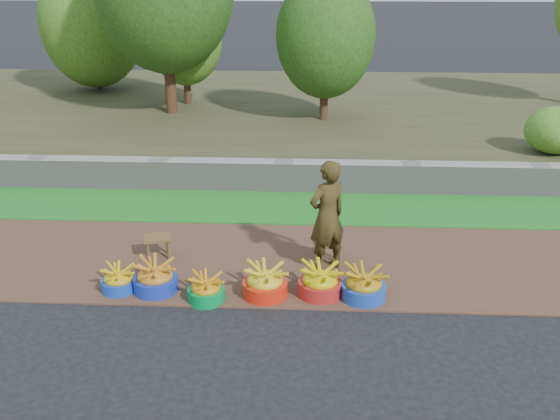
{
  "coord_description": "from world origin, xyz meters",
  "views": [
    {
      "loc": [
        0.46,
        -6.39,
        3.84
      ],
      "look_at": [
        0.07,
        1.3,
        0.75
      ],
      "focal_mm": 40.0,
      "sensor_mm": 36.0,
      "label": 1
    }
  ],
  "objects_px": {
    "vendor_woman": "(327,216)",
    "basin_a": "(119,280)",
    "basin_b": "(155,278)",
    "basin_d": "(265,283)",
    "basin_e": "(320,282)",
    "basin_c": "(206,289)",
    "basin_f": "(364,286)",
    "stool_left": "(157,241)",
    "stool_right": "(328,246)"
  },
  "relations": [
    {
      "from": "basin_e",
      "to": "basin_f",
      "type": "bearing_deg",
      "value": -6.43
    },
    {
      "from": "stool_left",
      "to": "vendor_woman",
      "type": "distance_m",
      "value": 2.37
    },
    {
      "from": "basin_b",
      "to": "basin_c",
      "type": "xyz_separation_m",
      "value": [
        0.66,
        -0.19,
        -0.03
      ]
    },
    {
      "from": "basin_b",
      "to": "basin_d",
      "type": "bearing_deg",
      "value": -2.14
    },
    {
      "from": "basin_b",
      "to": "basin_e",
      "type": "relative_size",
      "value": 1.02
    },
    {
      "from": "basin_c",
      "to": "vendor_woman",
      "type": "xyz_separation_m",
      "value": [
        1.46,
        0.89,
        0.62
      ]
    },
    {
      "from": "basin_a",
      "to": "vendor_woman",
      "type": "distance_m",
      "value": 2.75
    },
    {
      "from": "basin_f",
      "to": "stool_left",
      "type": "relative_size",
      "value": 1.26
    },
    {
      "from": "stool_left",
      "to": "basin_b",
      "type": "bearing_deg",
      "value": -78.63
    },
    {
      "from": "basin_c",
      "to": "stool_right",
      "type": "relative_size",
      "value": 1.05
    },
    {
      "from": "basin_d",
      "to": "basin_e",
      "type": "height_order",
      "value": "basin_d"
    },
    {
      "from": "vendor_woman",
      "to": "stool_left",
      "type": "bearing_deg",
      "value": -40.74
    },
    {
      "from": "basin_f",
      "to": "stool_right",
      "type": "bearing_deg",
      "value": 113.83
    },
    {
      "from": "basin_b",
      "to": "vendor_woman",
      "type": "distance_m",
      "value": 2.31
    },
    {
      "from": "vendor_woman",
      "to": "basin_a",
      "type": "bearing_deg",
      "value": -20.1
    },
    {
      "from": "basin_e",
      "to": "vendor_woman",
      "type": "relative_size",
      "value": 0.36
    },
    {
      "from": "basin_a",
      "to": "basin_f",
      "type": "xyz_separation_m",
      "value": [
        3.02,
        -0.05,
        0.03
      ]
    },
    {
      "from": "stool_left",
      "to": "basin_e",
      "type": "bearing_deg",
      "value": -22.26
    },
    {
      "from": "basin_a",
      "to": "basin_b",
      "type": "xyz_separation_m",
      "value": [
        0.46,
        0.01,
        0.04
      ]
    },
    {
      "from": "basin_a",
      "to": "basin_b",
      "type": "distance_m",
      "value": 0.46
    },
    {
      "from": "basin_c",
      "to": "basin_f",
      "type": "relative_size",
      "value": 0.83
    },
    {
      "from": "basin_d",
      "to": "stool_left",
      "type": "xyz_separation_m",
      "value": [
        -1.55,
        0.96,
        0.09
      ]
    },
    {
      "from": "basin_e",
      "to": "vendor_woman",
      "type": "xyz_separation_m",
      "value": [
        0.08,
        0.7,
        0.59
      ]
    },
    {
      "from": "basin_d",
      "to": "basin_a",
      "type": "bearing_deg",
      "value": 178.71
    },
    {
      "from": "basin_e",
      "to": "vendor_woman",
      "type": "bearing_deg",
      "value": 83.33
    },
    {
      "from": "basin_a",
      "to": "stool_right",
      "type": "relative_size",
      "value": 1.03
    },
    {
      "from": "basin_c",
      "to": "basin_f",
      "type": "distance_m",
      "value": 1.91
    },
    {
      "from": "basin_b",
      "to": "vendor_woman",
      "type": "xyz_separation_m",
      "value": [
        2.12,
        0.7,
        0.59
      ]
    },
    {
      "from": "basin_a",
      "to": "basin_b",
      "type": "height_order",
      "value": "basin_b"
    },
    {
      "from": "basin_a",
      "to": "stool_right",
      "type": "bearing_deg",
      "value": 18.76
    },
    {
      "from": "basin_f",
      "to": "vendor_woman",
      "type": "relative_size",
      "value": 0.36
    },
    {
      "from": "basin_a",
      "to": "stool_left",
      "type": "distance_m",
      "value": 0.97
    },
    {
      "from": "basin_b",
      "to": "basin_d",
      "type": "xyz_separation_m",
      "value": [
        1.36,
        -0.05,
        0.0
      ]
    },
    {
      "from": "basin_d",
      "to": "stool_left",
      "type": "relative_size",
      "value": 1.28
    },
    {
      "from": "stool_right",
      "to": "basin_c",
      "type": "bearing_deg",
      "value": -144.39
    },
    {
      "from": "basin_c",
      "to": "basin_f",
      "type": "xyz_separation_m",
      "value": [
        1.9,
        0.13,
        0.03
      ]
    },
    {
      "from": "basin_d",
      "to": "basin_e",
      "type": "bearing_deg",
      "value": 4.63
    },
    {
      "from": "basin_e",
      "to": "basin_d",
      "type": "bearing_deg",
      "value": -175.37
    },
    {
      "from": "basin_a",
      "to": "basin_c",
      "type": "relative_size",
      "value": 0.98
    },
    {
      "from": "basin_a",
      "to": "basin_b",
      "type": "bearing_deg",
      "value": 1.26
    },
    {
      "from": "basin_f",
      "to": "basin_b",
      "type": "bearing_deg",
      "value": 178.75
    },
    {
      "from": "basin_a",
      "to": "basin_f",
      "type": "distance_m",
      "value": 3.02
    },
    {
      "from": "basin_e",
      "to": "basin_a",
      "type": "bearing_deg",
      "value": -179.69
    },
    {
      "from": "basin_b",
      "to": "basin_f",
      "type": "xyz_separation_m",
      "value": [
        2.56,
        -0.06,
        -0.0
      ]
    },
    {
      "from": "stool_right",
      "to": "basin_a",
      "type": "bearing_deg",
      "value": -161.24
    },
    {
      "from": "basin_b",
      "to": "basin_e",
      "type": "height_order",
      "value": "basin_b"
    },
    {
      "from": "basin_d",
      "to": "stool_right",
      "type": "relative_size",
      "value": 1.28
    },
    {
      "from": "basin_c",
      "to": "stool_left",
      "type": "bearing_deg",
      "value": 127.57
    },
    {
      "from": "stool_right",
      "to": "basin_e",
      "type": "bearing_deg",
      "value": -97.46
    },
    {
      "from": "basin_b",
      "to": "stool_right",
      "type": "xyz_separation_m",
      "value": [
        2.15,
        0.88,
        0.09
      ]
    }
  ]
}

